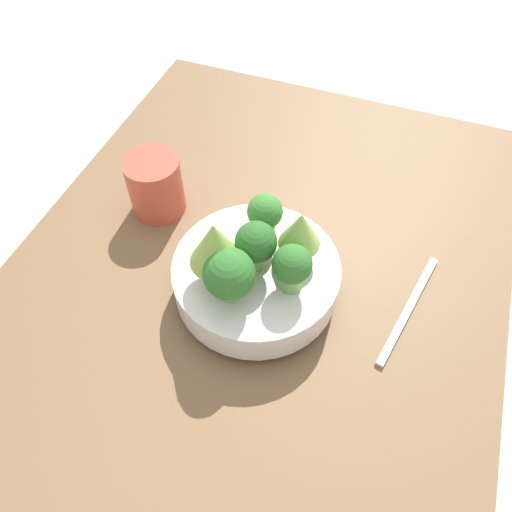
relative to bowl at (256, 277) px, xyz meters
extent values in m
plane|color=silver|center=(0.01, 0.01, -0.08)|extent=(6.00, 6.00, 0.00)
cube|color=brown|center=(0.01, 0.01, -0.06)|extent=(0.93, 0.67, 0.04)
cylinder|color=silver|center=(0.00, 0.00, -0.03)|extent=(0.09, 0.09, 0.01)
cylinder|color=silver|center=(0.00, 0.00, 0.00)|extent=(0.21, 0.21, 0.05)
cylinder|color=#7AB256|center=(-0.05, 0.01, 0.04)|extent=(0.02, 0.02, 0.02)
sphere|color=#2D6B28|center=(-0.05, 0.01, 0.07)|extent=(0.06, 0.06, 0.06)
cylinder|color=#609347|center=(-0.03, 0.04, 0.04)|extent=(0.02, 0.02, 0.03)
cone|color=#84AD47|center=(-0.03, 0.04, 0.09)|extent=(0.06, 0.06, 0.06)
cylinder|color=#6BA34C|center=(-0.01, -0.05, 0.04)|extent=(0.03, 0.03, 0.03)
sphere|color=#2D6B28|center=(-0.01, -0.05, 0.07)|extent=(0.05, 0.05, 0.05)
cylinder|color=#7AB256|center=(0.00, 0.00, 0.04)|extent=(0.02, 0.02, 0.03)
sphere|color=#286023|center=(0.00, 0.00, 0.07)|extent=(0.05, 0.05, 0.05)
cylinder|color=#6BA34C|center=(0.03, -0.04, 0.04)|extent=(0.03, 0.03, 0.03)
cone|color=#93B751|center=(0.03, -0.04, 0.08)|extent=(0.05, 0.05, 0.05)
cylinder|color=#7AB256|center=(0.05, 0.01, 0.04)|extent=(0.03, 0.03, 0.03)
sphere|color=#387A2D|center=(0.05, 0.01, 0.07)|extent=(0.04, 0.04, 0.04)
cylinder|color=#C64C38|center=(0.09, 0.19, 0.01)|extent=(0.08, 0.08, 0.09)
cube|color=#B2B2B7|center=(0.04, -0.20, -0.03)|extent=(0.19, 0.05, 0.01)
camera|label=1|loc=(-0.34, -0.13, 0.52)|focal=35.00mm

